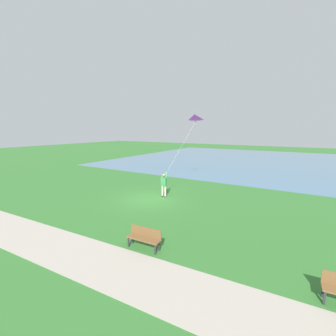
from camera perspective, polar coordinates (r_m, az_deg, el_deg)
name	(u,v)px	position (r m, az deg, el deg)	size (l,w,h in m)	color
ground_plane	(149,199)	(16.53, -4.90, -7.79)	(120.00, 120.00, 0.00)	#33702D
lake_water	(264,161)	(38.78, 23.14, 1.64)	(36.00, 44.00, 0.01)	teal
walkway_path	(80,255)	(10.33, -21.38, -19.74)	(2.40, 32.00, 0.02)	#ADA393
person_kite_flyer	(164,183)	(16.72, -1.02, -3.82)	(0.62, 0.52, 1.83)	#232328
flying_kite	(194,119)	(21.12, 6.70, 12.20)	(5.38, 1.14, 4.54)	purple
park_bench_near_walkway	(144,237)	(10.00, -5.99, -16.86)	(0.54, 1.53, 0.88)	brown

